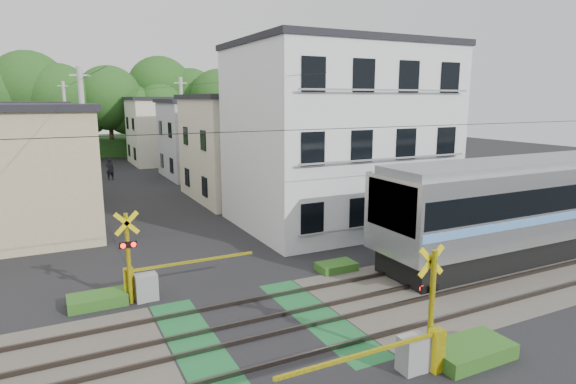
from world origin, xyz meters
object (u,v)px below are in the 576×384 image
pedestrian (110,169)px  crossing_signal_far (143,280)px  crossing_signal_near (418,344)px  apartment_block (337,135)px

pedestrian → crossing_signal_far: bearing=78.1°
pedestrian → crossing_signal_near: bearing=88.0°
crossing_signal_far → pedestrian: crossing_signal_far is taller
crossing_signal_near → apartment_block: size_ratio=0.46×
crossing_signal_far → apartment_block: bearing=27.8°
crossing_signal_far → pedestrian: bearing=85.7°
crossing_signal_near → crossing_signal_far: same height
crossing_signal_near → apartment_block: (5.91, 13.15, 3.94)m
crossing_signal_far → crossing_signal_near: bearing=-54.7°
crossing_signal_far → apartment_block: (11.09, 5.84, 3.94)m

